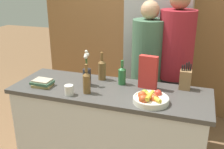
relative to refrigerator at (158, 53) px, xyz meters
name	(u,v)px	position (x,y,z in m)	size (l,w,h in m)	color
kitchen_island	(109,130)	(-0.26, -1.19, -0.51)	(1.88, 0.65, 0.90)	silver
back_wall_wood	(145,22)	(-0.26, 0.36, 0.34)	(3.08, 0.12, 2.60)	olive
refrigerator	(158,53)	(0.00, 0.00, 0.00)	(0.78, 0.63, 1.92)	#B7B7BC
fruit_bowl	(150,99)	(0.16, -1.35, -0.02)	(0.30, 0.30, 0.10)	silver
knife_block	(185,79)	(0.41, -0.95, 0.04)	(0.10, 0.09, 0.27)	olive
flower_vase	(87,74)	(-0.50, -1.16, 0.05)	(0.08, 0.08, 0.35)	#232328
cereal_box	(148,72)	(0.07, -1.04, 0.10)	(0.18, 0.08, 0.32)	red
coffee_mug	(69,90)	(-0.57, -1.42, -0.02)	(0.08, 0.11, 0.09)	silver
book_stack	(43,83)	(-0.90, -1.32, -0.03)	(0.20, 0.15, 0.07)	#99844C
bottle_oil	(122,75)	(-0.19, -1.03, 0.04)	(0.07, 0.07, 0.25)	#286633
bottle_vinegar	(102,69)	(-0.42, -0.97, 0.05)	(0.08, 0.08, 0.29)	brown
bottle_wine	(87,82)	(-0.43, -1.33, 0.05)	(0.07, 0.07, 0.28)	brown
person_at_sink	(147,69)	(-0.02, -0.61, -0.02)	(0.35, 0.35, 1.68)	#383842
person_in_blue	(175,64)	(0.27, -0.55, 0.05)	(0.38, 0.38, 1.79)	#383842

